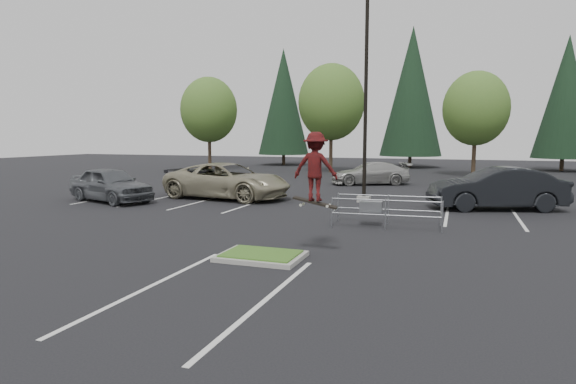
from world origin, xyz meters
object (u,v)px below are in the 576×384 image
(conif_a, at_px, (284,102))
(car_r_charc, at_px, (496,188))
(cart_corral, at_px, (375,207))
(car_far_silver, at_px, (372,173))
(car_l_grey, at_px, (110,184))
(decid_a, at_px, (209,112))
(skateboarder, at_px, (315,167))
(car_l_black, at_px, (207,183))
(decid_b, at_px, (331,105))
(decid_c, at_px, (476,111))
(conif_b, at_px, (412,92))
(light_pole, at_px, (365,109))
(car_l_tan, at_px, (228,181))
(conif_c, at_px, (566,97))

(conif_a, xyz_separation_m, car_r_charc, (20.50, -28.50, -6.15))
(cart_corral, height_order, car_far_silver, car_far_silver)
(car_l_grey, bearing_deg, decid_a, 34.88)
(skateboarder, distance_m, car_l_black, 14.06)
(skateboarder, bearing_deg, cart_corral, -101.27)
(decid_b, bearing_deg, decid_c, -3.34)
(conif_a, xyz_separation_m, car_l_black, (6.00, -28.50, -6.37))
(conif_b, relative_size, car_far_silver, 2.77)
(decid_b, height_order, car_far_silver, decid_b)
(car_l_black, relative_size, car_l_grey, 0.99)
(cart_corral, bearing_deg, skateboarder, -104.05)
(skateboarder, distance_m, car_far_silver, 19.96)
(decid_c, height_order, conif_b, conif_b)
(cart_corral, distance_m, car_l_black, 11.59)
(cart_corral, relative_size, car_r_charc, 0.68)
(light_pole, distance_m, car_l_black, 9.34)
(car_l_black, height_order, car_r_charc, car_r_charc)
(skateboarder, bearing_deg, car_l_tan, -53.23)
(decid_c, height_order, car_l_tan, decid_c)
(car_far_silver, bearing_deg, cart_corral, -14.11)
(decid_b, bearing_deg, light_pole, -70.65)
(conif_c, bearing_deg, decid_c, -129.64)
(decid_a, xyz_separation_m, conif_b, (18.01, 10.47, 2.27))
(car_r_charc, relative_size, car_far_silver, 1.09)
(skateboarder, distance_m, car_l_tan, 12.67)
(conif_a, bearing_deg, car_far_silver, -55.15)
(car_l_grey, bearing_deg, car_l_black, -25.87)
(light_pole, bearing_deg, conif_c, 63.85)
(skateboarder, bearing_deg, conif_b, -89.21)
(decid_c, xyz_separation_m, car_l_black, (-13.99, -18.33, -4.53))
(light_pole, bearing_deg, car_far_silver, 97.32)
(light_pole, distance_m, conif_b, 28.69)
(car_l_grey, relative_size, car_far_silver, 0.97)
(decid_a, bearing_deg, decid_c, -0.48)
(decid_b, distance_m, car_l_grey, 23.84)
(conif_c, xyz_separation_m, cart_corral, (-11.93, -33.75, -6.16))
(car_r_charc, bearing_deg, decid_b, -164.24)
(car_l_black, bearing_deg, decid_a, 40.23)
(decid_b, bearing_deg, car_l_grey, -103.65)
(light_pole, xyz_separation_m, conif_a, (-14.50, 28.00, 2.54))
(conif_a, bearing_deg, decid_a, -111.91)
(conif_c, bearing_deg, conif_b, 175.91)
(decid_a, distance_m, car_far_silver, 20.26)
(decid_c, xyz_separation_m, car_far_silver, (-6.62, -9.03, -4.49))
(light_pole, bearing_deg, conif_a, 117.38)
(car_l_grey, bearing_deg, light_pole, -52.74)
(conif_c, bearing_deg, car_l_tan, -125.69)
(conif_c, height_order, car_r_charc, conif_c)
(skateboarder, xyz_separation_m, car_far_silver, (-1.83, 19.80, -1.66))
(decid_c, relative_size, car_l_tan, 1.25)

